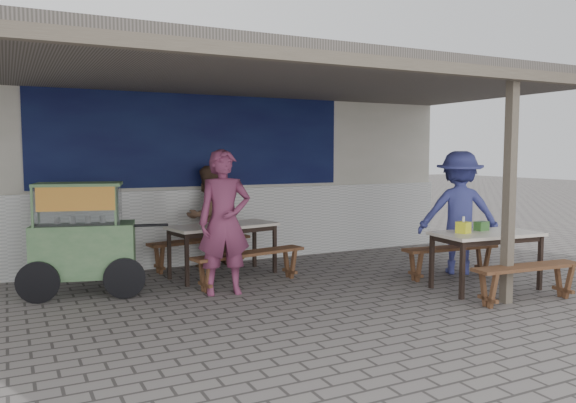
{
  "coord_description": "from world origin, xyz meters",
  "views": [
    {
      "loc": [
        -2.91,
        -5.59,
        1.78
      ],
      "look_at": [
        0.35,
        0.9,
        1.15
      ],
      "focal_mm": 35.0,
      "sensor_mm": 36.0,
      "label": 1
    }
  ],
  "objects_px": {
    "table_right": "(486,238)",
    "patron_street_side": "(224,222)",
    "bench_left_street": "(250,260)",
    "vendor_cart": "(83,234)",
    "condiment_jar": "(232,219)",
    "tissue_box": "(463,227)",
    "bench_left_wall": "(200,246)",
    "donation_box": "(481,226)",
    "bench_right_wall": "(450,254)",
    "table_left": "(223,230)",
    "patron_wall_side": "(208,216)",
    "patron_right_table": "(459,213)",
    "condiment_bowl": "(216,224)",
    "bench_right_street": "(528,275)"
  },
  "relations": [
    {
      "from": "table_right",
      "to": "patron_street_side",
      "type": "xyz_separation_m",
      "value": [
        -3.12,
        1.3,
        0.24
      ]
    },
    {
      "from": "bench_left_street",
      "to": "patron_street_side",
      "type": "bearing_deg",
      "value": -157.9
    },
    {
      "from": "vendor_cart",
      "to": "condiment_jar",
      "type": "height_order",
      "value": "vendor_cart"
    },
    {
      "from": "vendor_cart",
      "to": "tissue_box",
      "type": "height_order",
      "value": "vendor_cart"
    },
    {
      "from": "bench_left_wall",
      "to": "donation_box",
      "type": "height_order",
      "value": "donation_box"
    },
    {
      "from": "bench_right_wall",
      "to": "tissue_box",
      "type": "bearing_deg",
      "value": -116.63
    },
    {
      "from": "patron_street_side",
      "to": "table_left",
      "type": "bearing_deg",
      "value": 81.55
    },
    {
      "from": "bench_right_wall",
      "to": "table_left",
      "type": "bearing_deg",
      "value": 155.78
    },
    {
      "from": "tissue_box",
      "to": "vendor_cart",
      "type": "bearing_deg",
      "value": 155.73
    },
    {
      "from": "vendor_cart",
      "to": "table_right",
      "type": "bearing_deg",
      "value": -9.99
    },
    {
      "from": "table_right",
      "to": "patron_street_side",
      "type": "distance_m",
      "value": 3.39
    },
    {
      "from": "patron_wall_side",
      "to": "tissue_box",
      "type": "distance_m",
      "value": 3.84
    },
    {
      "from": "donation_box",
      "to": "patron_right_table",
      "type": "bearing_deg",
      "value": 66.88
    },
    {
      "from": "bench_right_wall",
      "to": "condiment_bowl",
      "type": "xyz_separation_m",
      "value": [
        -2.98,
        1.5,
        0.43
      ]
    },
    {
      "from": "table_left",
      "to": "donation_box",
      "type": "distance_m",
      "value": 3.56
    },
    {
      "from": "bench_left_wall",
      "to": "tissue_box",
      "type": "height_order",
      "value": "tissue_box"
    },
    {
      "from": "table_left",
      "to": "table_right",
      "type": "distance_m",
      "value": 3.6
    },
    {
      "from": "table_left",
      "to": "patron_wall_side",
      "type": "distance_m",
      "value": 0.78
    },
    {
      "from": "vendor_cart",
      "to": "condiment_jar",
      "type": "bearing_deg",
      "value": 25.16
    },
    {
      "from": "table_left",
      "to": "condiment_bowl",
      "type": "xyz_separation_m",
      "value": [
        -0.13,
        -0.07,
        0.1
      ]
    },
    {
      "from": "bench_left_street",
      "to": "tissue_box",
      "type": "height_order",
      "value": "tissue_box"
    },
    {
      "from": "bench_left_street",
      "to": "patron_wall_side",
      "type": "xyz_separation_m",
      "value": [
        -0.1,
        1.45,
        0.45
      ]
    },
    {
      "from": "patron_street_side",
      "to": "patron_right_table",
      "type": "relative_size",
      "value": 1.01
    },
    {
      "from": "bench_right_wall",
      "to": "donation_box",
      "type": "xyz_separation_m",
      "value": [
        0.01,
        -0.55,
        0.47
      ]
    },
    {
      "from": "patron_right_table",
      "to": "condiment_jar",
      "type": "height_order",
      "value": "patron_right_table"
    },
    {
      "from": "patron_street_side",
      "to": "tissue_box",
      "type": "bearing_deg",
      "value": -12.94
    },
    {
      "from": "bench_right_street",
      "to": "vendor_cart",
      "type": "height_order",
      "value": "vendor_cart"
    },
    {
      "from": "table_right",
      "to": "patron_right_table",
      "type": "bearing_deg",
      "value": 71.53
    },
    {
      "from": "table_right",
      "to": "vendor_cart",
      "type": "bearing_deg",
      "value": 161.08
    },
    {
      "from": "table_right",
      "to": "donation_box",
      "type": "height_order",
      "value": "donation_box"
    },
    {
      "from": "patron_street_side",
      "to": "patron_wall_side",
      "type": "relative_size",
      "value": 1.16
    },
    {
      "from": "condiment_bowl",
      "to": "table_right",
      "type": "bearing_deg",
      "value": -37.18
    },
    {
      "from": "patron_street_side",
      "to": "bench_right_street",
      "type": "bearing_deg",
      "value": -22.66
    },
    {
      "from": "condiment_bowl",
      "to": "donation_box",
      "type": "bearing_deg",
      "value": -34.55
    },
    {
      "from": "condiment_bowl",
      "to": "patron_street_side",
      "type": "bearing_deg",
      "value": -102.62
    },
    {
      "from": "patron_wall_side",
      "to": "tissue_box",
      "type": "bearing_deg",
      "value": 106.54
    },
    {
      "from": "patron_right_table",
      "to": "condiment_jar",
      "type": "distance_m",
      "value": 3.36
    },
    {
      "from": "patron_wall_side",
      "to": "donation_box",
      "type": "bearing_deg",
      "value": 111.52
    },
    {
      "from": "bench_right_street",
      "to": "bench_right_wall",
      "type": "xyz_separation_m",
      "value": [
        0.12,
        1.42,
        0.0
      ]
    },
    {
      "from": "condiment_jar",
      "to": "condiment_bowl",
      "type": "relative_size",
      "value": 0.43
    },
    {
      "from": "bench_left_wall",
      "to": "patron_street_side",
      "type": "distance_m",
      "value": 1.77
    },
    {
      "from": "bench_right_street",
      "to": "condiment_bowl",
      "type": "xyz_separation_m",
      "value": [
        -2.86,
        2.93,
        0.43
      ]
    },
    {
      "from": "bench_left_wall",
      "to": "bench_right_wall",
      "type": "relative_size",
      "value": 1.13
    },
    {
      "from": "table_left",
      "to": "bench_right_wall",
      "type": "height_order",
      "value": "table_left"
    },
    {
      "from": "bench_right_wall",
      "to": "vendor_cart",
      "type": "height_order",
      "value": "vendor_cart"
    },
    {
      "from": "bench_right_wall",
      "to": "patron_wall_side",
      "type": "bearing_deg",
      "value": 145.01
    },
    {
      "from": "bench_right_wall",
      "to": "patron_wall_side",
      "type": "distance_m",
      "value": 3.69
    },
    {
      "from": "table_left",
      "to": "bench_right_wall",
      "type": "bearing_deg",
      "value": -39.38
    },
    {
      "from": "patron_right_table",
      "to": "donation_box",
      "type": "relative_size",
      "value": 10.0
    },
    {
      "from": "condiment_jar",
      "to": "table_right",
      "type": "bearing_deg",
      "value": -44.29
    }
  ]
}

